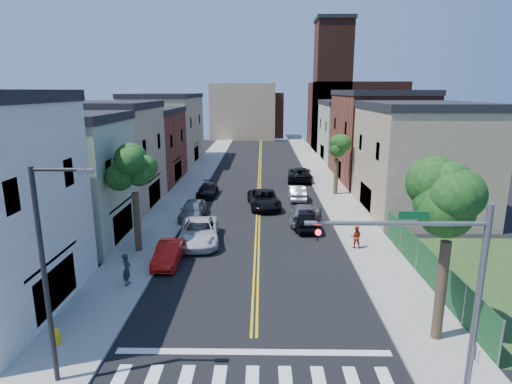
{
  "coord_description": "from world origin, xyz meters",
  "views": [
    {
      "loc": [
        0.35,
        -12.4,
        10.57
      ],
      "look_at": [
        -0.19,
        23.01,
        2.0
      ],
      "focal_mm": 29.6,
      "sensor_mm": 36.0,
      "label": 1
    }
  ],
  "objects_px": {
    "white_pickup": "(199,232)",
    "black_car_right": "(306,218)",
    "silver_car_right": "(297,192)",
    "dark_car_right_far": "(300,174)",
    "grey_car_left": "(193,210)",
    "pedestrian_left": "(127,269)",
    "black_suv_lane": "(264,199)",
    "fire_hydrant": "(57,336)",
    "red_sedan": "(169,254)",
    "black_car_left": "(208,190)",
    "pedestrian_right": "(356,237)",
    "grey_car_right": "(304,213)"
  },
  "relations": [
    {
      "from": "grey_car_right",
      "to": "pedestrian_right",
      "type": "relative_size",
      "value": 3.45
    },
    {
      "from": "dark_car_right_far",
      "to": "fire_hydrant",
      "type": "xyz_separation_m",
      "value": [
        -13.08,
        -33.87,
        -0.29
      ]
    },
    {
      "from": "grey_car_left",
      "to": "black_car_left",
      "type": "distance_m",
      "value": 7.82
    },
    {
      "from": "grey_car_left",
      "to": "grey_car_right",
      "type": "xyz_separation_m",
      "value": [
        9.3,
        -0.88,
        -0.02
      ]
    },
    {
      "from": "red_sedan",
      "to": "silver_car_right",
      "type": "xyz_separation_m",
      "value": [
        9.25,
        16.08,
        0.05
      ]
    },
    {
      "from": "pedestrian_left",
      "to": "pedestrian_right",
      "type": "relative_size",
      "value": 1.17
    },
    {
      "from": "white_pickup",
      "to": "grey_car_right",
      "type": "distance_m",
      "value": 9.26
    },
    {
      "from": "black_car_left",
      "to": "pedestrian_right",
      "type": "height_order",
      "value": "pedestrian_right"
    },
    {
      "from": "silver_car_right",
      "to": "dark_car_right_far",
      "type": "bearing_deg",
      "value": -96.67
    },
    {
      "from": "red_sedan",
      "to": "dark_car_right_far",
      "type": "height_order",
      "value": "dark_car_right_far"
    },
    {
      "from": "silver_car_right",
      "to": "pedestrian_left",
      "type": "relative_size",
      "value": 2.44
    },
    {
      "from": "white_pickup",
      "to": "black_car_right",
      "type": "xyz_separation_m",
      "value": [
        7.92,
        3.4,
        0.0
      ]
    },
    {
      "from": "red_sedan",
      "to": "fire_hydrant",
      "type": "relative_size",
      "value": 5.45
    },
    {
      "from": "black_suv_lane",
      "to": "white_pickup",
      "type": "bearing_deg",
      "value": -123.59
    },
    {
      "from": "black_car_left",
      "to": "pedestrian_left",
      "type": "xyz_separation_m",
      "value": [
        -1.8,
        -20.52,
        0.4
      ]
    },
    {
      "from": "black_suv_lane",
      "to": "pedestrian_right",
      "type": "relative_size",
      "value": 3.71
    },
    {
      "from": "fire_hydrant",
      "to": "silver_car_right",
      "type": "bearing_deg",
      "value": 64.21
    },
    {
      "from": "white_pickup",
      "to": "black_car_right",
      "type": "relative_size",
      "value": 1.22
    },
    {
      "from": "pedestrian_left",
      "to": "dark_car_right_far",
      "type": "bearing_deg",
      "value": -23.78
    },
    {
      "from": "black_car_left",
      "to": "silver_car_right",
      "type": "distance_m",
      "value": 9.12
    },
    {
      "from": "red_sedan",
      "to": "black_car_left",
      "type": "height_order",
      "value": "red_sedan"
    },
    {
      "from": "white_pickup",
      "to": "silver_car_right",
      "type": "xyz_separation_m",
      "value": [
        7.92,
        12.31,
        -0.09
      ]
    },
    {
      "from": "grey_car_right",
      "to": "silver_car_right",
      "type": "relative_size",
      "value": 1.21
    },
    {
      "from": "red_sedan",
      "to": "grey_car_left",
      "type": "distance_m",
      "value": 9.46
    },
    {
      "from": "white_pickup",
      "to": "black_car_left",
      "type": "distance_m",
      "value": 13.55
    },
    {
      "from": "grey_car_right",
      "to": "black_car_right",
      "type": "relative_size",
      "value": 1.11
    },
    {
      "from": "grey_car_left",
      "to": "dark_car_right_far",
      "type": "bearing_deg",
      "value": 57.61
    },
    {
      "from": "fire_hydrant",
      "to": "grey_car_left",
      "type": "bearing_deg",
      "value": 81.43
    },
    {
      "from": "dark_car_right_far",
      "to": "pedestrian_left",
      "type": "distance_m",
      "value": 30.63
    },
    {
      "from": "white_pickup",
      "to": "pedestrian_left",
      "type": "xyz_separation_m",
      "value": [
        -2.92,
        -7.02,
        0.24
      ]
    },
    {
      "from": "silver_car_right",
      "to": "dark_car_right_far",
      "type": "height_order",
      "value": "dark_car_right_far"
    },
    {
      "from": "silver_car_right",
      "to": "red_sedan",
      "type": "bearing_deg",
      "value": 59.91
    },
    {
      "from": "black_car_left",
      "to": "dark_car_right_far",
      "type": "bearing_deg",
      "value": 40.01
    },
    {
      "from": "grey_car_right",
      "to": "pedestrian_right",
      "type": "xyz_separation_m",
      "value": [
        2.9,
        -6.02,
        0.15
      ]
    },
    {
      "from": "black_suv_lane",
      "to": "fire_hydrant",
      "type": "bearing_deg",
      "value": -118.94
    },
    {
      "from": "black_car_left",
      "to": "pedestrian_right",
      "type": "distance_m",
      "value": 18.95
    },
    {
      "from": "grey_car_right",
      "to": "black_car_left",
      "type": "bearing_deg",
      "value": -36.94
    },
    {
      "from": "dark_car_right_far",
      "to": "black_suv_lane",
      "type": "bearing_deg",
      "value": 74.15
    },
    {
      "from": "red_sedan",
      "to": "black_suv_lane",
      "type": "distance_m",
      "value": 14.37
    },
    {
      "from": "fire_hydrant",
      "to": "black_car_left",
      "type": "bearing_deg",
      "value": 83.4
    },
    {
      "from": "black_suv_lane",
      "to": "pedestrian_left",
      "type": "distance_m",
      "value": 17.98
    },
    {
      "from": "white_pickup",
      "to": "silver_car_right",
      "type": "bearing_deg",
      "value": 51.49
    },
    {
      "from": "grey_car_left",
      "to": "pedestrian_left",
      "type": "xyz_separation_m",
      "value": [
        -1.54,
        -12.71,
        0.26
      ]
    },
    {
      "from": "silver_car_right",
      "to": "pedestrian_right",
      "type": "relative_size",
      "value": 2.85
    },
    {
      "from": "black_car_right",
      "to": "pedestrian_right",
      "type": "height_order",
      "value": "pedestrian_right"
    },
    {
      "from": "pedestrian_left",
      "to": "pedestrian_right",
      "type": "distance_m",
      "value": 14.92
    },
    {
      "from": "pedestrian_left",
      "to": "black_suv_lane",
      "type": "bearing_deg",
      "value": -25.8
    },
    {
      "from": "black_car_right",
      "to": "pedestrian_right",
      "type": "relative_size",
      "value": 3.1
    },
    {
      "from": "black_car_left",
      "to": "black_suv_lane",
      "type": "distance_m",
      "value": 7.11
    },
    {
      "from": "silver_car_right",
      "to": "pedestrian_right",
      "type": "distance_m",
      "value": 13.84
    }
  ]
}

